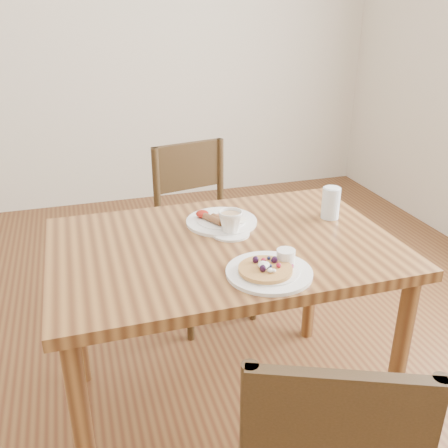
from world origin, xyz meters
name	(u,v)px	position (x,y,z in m)	size (l,w,h in m)	color
ground	(224,405)	(0.00, 0.00, 0.00)	(5.00, 5.00, 0.00)	#522B17
dining_table	(224,267)	(0.00, 0.00, 0.65)	(1.20, 0.80, 0.75)	brown
chair_far	(201,224)	(0.11, 0.74, 0.49)	(0.50, 0.50, 0.88)	#3B2715
pancake_plate	(270,269)	(0.07, -0.25, 0.76)	(0.27, 0.27, 0.06)	white
breakfast_plate	(221,220)	(0.04, 0.16, 0.76)	(0.27, 0.27, 0.04)	white
teacup_saucer	(231,224)	(0.04, 0.06, 0.79)	(0.14, 0.14, 0.09)	white
water_glass	(331,203)	(0.46, 0.09, 0.81)	(0.07, 0.07, 0.12)	silver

